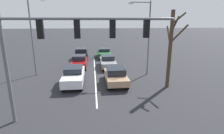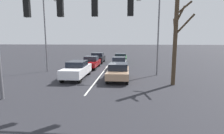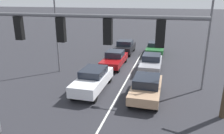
# 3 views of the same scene
# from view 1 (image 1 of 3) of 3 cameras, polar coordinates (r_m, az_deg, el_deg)

# --- Properties ---
(ground_plane) EXTENTS (240.00, 240.00, 0.00)m
(ground_plane) POSITION_cam_1_polar(r_m,az_deg,el_deg) (22.13, -5.71, -0.05)
(ground_plane) COLOR #28282D
(lane_stripe_left_divider) EXTENTS (0.12, 16.84, 0.01)m
(lane_stripe_left_divider) POSITION_cam_1_polar(r_m,az_deg,el_deg) (19.79, -5.61, -1.83)
(lane_stripe_left_divider) COLOR silver
(lane_stripe_left_divider) RESTS_ON ground_plane
(car_white_midlane_front) EXTENTS (1.77, 4.79, 1.58)m
(car_white_midlane_front) POSITION_cam_1_polar(r_m,az_deg,el_deg) (16.49, -12.34, -2.58)
(car_white_midlane_front) COLOR silver
(car_white_midlane_front) RESTS_ON ground_plane
(car_tan_leftlane_front) EXTENTS (1.86, 4.37, 1.47)m
(car_tan_leftlane_front) POSITION_cam_1_polar(r_m,az_deg,el_deg) (16.23, 1.20, -2.68)
(car_tan_leftlane_front) COLOR tan
(car_tan_leftlane_front) RESTS_ON ground_plane
(car_gray_leftlane_second) EXTENTS (1.78, 4.50, 1.46)m
(car_gray_leftlane_second) POSITION_cam_1_polar(r_m,az_deg,el_deg) (21.90, -1.39, 1.83)
(car_gray_leftlane_second) COLOR gray
(car_gray_leftlane_second) RESTS_ON ground_plane
(car_maroon_midlane_second) EXTENTS (1.79, 4.55, 1.50)m
(car_maroon_midlane_second) POSITION_cam_1_polar(r_m,az_deg,el_deg) (22.21, -10.61, 1.84)
(car_maroon_midlane_second) COLOR maroon
(car_maroon_midlane_second) RESTS_ON ground_plane
(car_darkgreen_leftlane_third) EXTENTS (1.90, 4.54, 1.43)m
(car_darkgreen_leftlane_third) POSITION_cam_1_polar(r_m,az_deg,el_deg) (27.85, -2.61, 4.66)
(car_darkgreen_leftlane_third) COLOR #1E5928
(car_darkgreen_leftlane_third) RESTS_ON ground_plane
(car_black_midlane_third) EXTENTS (1.90, 4.09, 1.58)m
(car_black_midlane_third) POSITION_cam_1_polar(r_m,az_deg,el_deg) (27.39, -9.96, 4.42)
(car_black_midlane_third) COLOR black
(car_black_midlane_third) RESTS_ON ground_plane
(traffic_signal_gantry) EXTENTS (9.21, 0.37, 6.33)m
(traffic_signal_gantry) POSITION_cam_1_polar(r_m,az_deg,el_deg) (9.72, -14.82, 8.62)
(traffic_signal_gantry) COLOR slate
(traffic_signal_gantry) RESTS_ON ground_plane
(street_lamp_right_shoulder) EXTENTS (1.70, 0.24, 7.93)m
(street_lamp_right_shoulder) POSITION_cam_1_polar(r_m,az_deg,el_deg) (19.73, -24.36, 10.30)
(street_lamp_right_shoulder) COLOR slate
(street_lamp_right_shoulder) RESTS_ON ground_plane
(street_lamp_left_shoulder) EXTENTS (2.26, 0.24, 7.58)m
(street_lamp_left_shoulder) POSITION_cam_1_polar(r_m,az_deg,el_deg) (18.63, 11.19, 10.82)
(street_lamp_left_shoulder) COLOR slate
(street_lamp_left_shoulder) RESTS_ON ground_plane
(bare_tree_near) EXTENTS (1.40, 1.73, 6.52)m
(bare_tree_near) POSITION_cam_1_polar(r_m,az_deg,el_deg) (15.54, 18.65, 6.28)
(bare_tree_near) COLOR #423323
(bare_tree_near) RESTS_ON ground_plane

